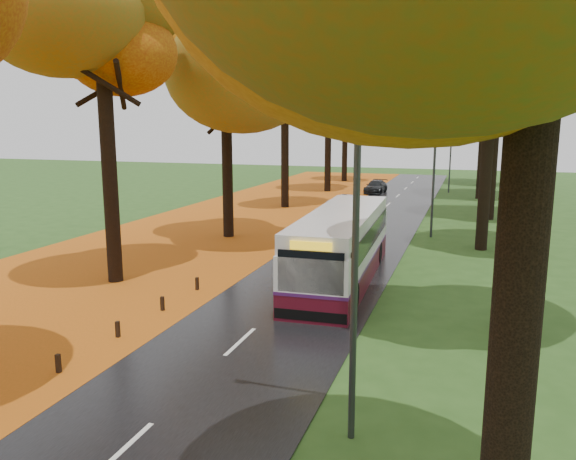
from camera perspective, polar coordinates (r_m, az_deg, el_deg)
The scene contains 13 objects.
road at distance 28.97m, azimuth 5.26°, elevation -2.03°, with size 6.50×90.00×0.04m, color black.
centre_line at distance 28.97m, azimuth 5.26°, elevation -1.99°, with size 0.12×90.00×0.01m, color silver.
leaf_verge at distance 32.15m, azimuth -10.56°, elevation -0.91°, with size 12.00×90.00×0.02m, color #904A0D.
leaf_drift at distance 29.78m, azimuth -0.47°, elevation -1.59°, with size 0.90×90.00×0.01m, color #C65914.
trees_left at distance 32.68m, azimuth -6.44°, elevation 16.18°, with size 9.20×74.00×13.88m.
trees_right at distance 29.65m, azimuth 20.77°, elevation 16.43°, with size 9.30×74.20×13.96m.
streetlamp_near at distance 10.94m, azimuth 5.63°, elevation 1.71°, with size 2.45×0.18×8.00m.
streetlamp_mid at distance 32.67m, azimuth 14.24°, elevation 7.46°, with size 2.45×0.18×8.00m.
streetlamp_far at distance 54.62m, azimuth 15.98°, elevation 8.59°, with size 2.45×0.18×8.00m.
bus at distance 23.06m, azimuth 5.46°, elevation -1.50°, with size 2.93×10.97×2.86m.
car_white at distance 37.66m, azimuth 4.78°, elevation 2.10°, with size 1.70×4.21×1.44m, color silver.
car_silver at distance 41.18m, azimuth 5.97°, elevation 2.67°, with size 1.29×3.69×1.22m, color gray.
car_dark at distance 52.95m, azimuth 8.91°, elevation 4.37°, with size 1.61×3.97×1.15m, color black.
Camera 1 is at (6.30, -2.54, 6.43)m, focal length 35.00 mm.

